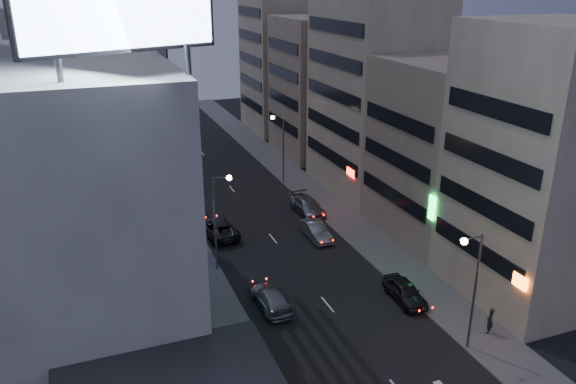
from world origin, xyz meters
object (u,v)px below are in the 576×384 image
parked_car_right_mid (315,231)px  person (490,321)px  parked_car_right_near (405,291)px  scooter_blue (552,384)px  parked_car_right_far (307,206)px  road_car_silver (271,298)px  parked_car_left (218,228)px

parked_car_right_mid → person: bearing=-75.3°
person → parked_car_right_near: bearing=-97.7°
parked_car_right_mid → person: size_ratio=2.45×
parked_car_right_near → scooter_blue: parked_car_right_near is taller
parked_car_right_far → person: (3.31, -23.63, 0.24)m
scooter_blue → road_car_silver: bearing=36.0°
parked_car_right_mid → parked_car_right_far: size_ratio=0.82×
parked_car_right_near → parked_car_right_mid: bearing=101.3°
parked_car_right_near → parked_car_right_far: parked_car_right_far is taller
parked_car_left → road_car_silver: parked_car_left is taller
parked_car_right_mid → scooter_blue: (4.31, -24.06, -0.06)m
parked_car_right_mid → scooter_blue: 24.44m
parked_car_right_mid → scooter_blue: size_ratio=2.46×
parked_car_right_near → parked_car_right_mid: parked_car_right_near is taller
road_car_silver → person: bearing=146.0°
person → scooter_blue: bearing=48.9°
parked_car_right_mid → parked_car_right_far: (1.58, 5.66, 0.06)m
parked_car_left → parked_car_right_near: bearing=116.9°
parked_car_right_mid → scooter_blue: parked_car_right_mid is taller
parked_car_right_near → parked_car_right_mid: 12.42m
parked_car_right_near → parked_car_left: (-10.14, 15.97, 0.01)m
parked_car_right_near → road_car_silver: bearing=166.5°
parked_car_right_far → scooter_blue: size_ratio=2.99×
parked_car_left → parked_car_right_far: parked_car_right_far is taller
parked_car_right_far → person: person is taller
parked_car_right_far → person: bearing=-83.1°
parked_car_right_far → parked_car_right_near: bearing=-90.1°
parked_car_left → road_car_silver: bearing=86.7°
parked_car_right_far → road_car_silver: parked_car_right_far is taller
road_car_silver → person: 15.20m
road_car_silver → scooter_blue: size_ratio=2.73×
parked_car_right_mid → scooter_blue: bearing=-80.4°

